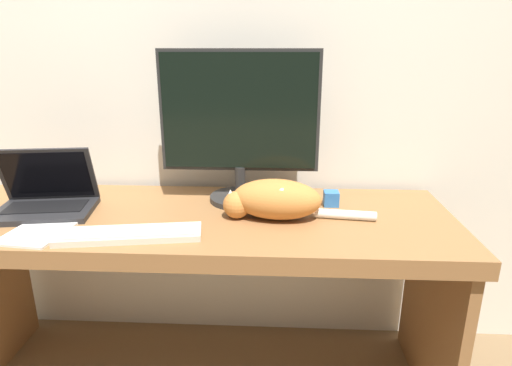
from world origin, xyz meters
TOP-DOWN VIEW (x-y plane):
  - wall_back at (0.00, 0.68)m, footprint 6.40×0.06m
  - desk at (0.00, 0.31)m, footprint 1.79×0.62m
  - monitor at (0.14, 0.46)m, footprint 0.58×0.23m
  - laptop at (-0.54, 0.31)m, footprint 0.36×0.27m
  - external_keyboard at (-0.17, 0.11)m, footprint 0.45×0.18m
  - cat at (0.27, 0.29)m, footprint 0.52×0.19m
  - paper_notepad at (-0.47, 0.12)m, footprint 0.19×0.23m
  - small_toy at (0.48, 0.42)m, footprint 0.05×0.05m

SIDE VIEW (x-z plane):
  - desk at x=0.00m, z-range 0.22..0.93m
  - paper_notepad at x=-0.47m, z-range 0.71..0.71m
  - external_keyboard at x=-0.17m, z-range 0.71..0.73m
  - small_toy at x=0.48m, z-range 0.71..0.76m
  - laptop at x=-0.54m, z-range 0.64..0.87m
  - cat at x=0.27m, z-range 0.71..0.84m
  - monitor at x=0.14m, z-range 0.72..1.28m
  - wall_back at x=0.00m, z-range 0.00..2.60m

